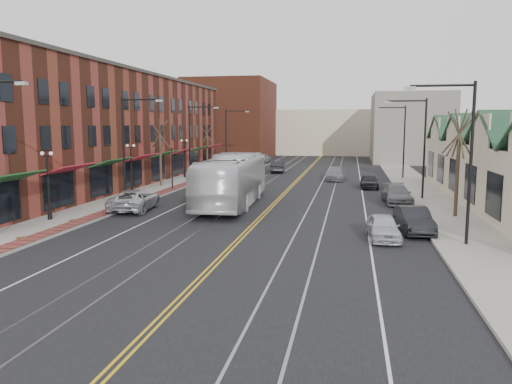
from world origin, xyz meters
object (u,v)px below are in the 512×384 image
at_px(parked_car_c, 397,195).
at_px(parked_car_d, 369,181).
at_px(transit_bus, 232,180).
at_px(parked_car_a, 383,227).
at_px(parked_suv, 135,200).
at_px(parked_car_b, 414,220).

xyz_separation_m(parked_car_c, parked_car_d, (-1.80, 9.19, -0.02)).
xyz_separation_m(transit_bus, parked_car_a, (10.50, -9.44, -1.25)).
bearing_deg(parked_suv, transit_bus, -157.51).
height_order(parked_car_a, parked_car_c, parked_car_c).
distance_m(transit_bus, parked_suv, 7.26).
height_order(transit_bus, parked_suv, transit_bus).
bearing_deg(parked_car_a, parked_car_b, 44.48).
bearing_deg(transit_bus, parked_car_b, 146.39).
xyz_separation_m(transit_bus, parked_car_b, (12.30, -7.40, -1.19)).
bearing_deg(parked_car_c, parked_car_a, -101.63).
relative_size(parked_car_a, parked_car_b, 0.89).
height_order(transit_bus, parked_car_d, transit_bus).
height_order(transit_bus, parked_car_b, transit_bus).
relative_size(transit_bus, parked_car_d, 3.40).
relative_size(parked_suv, parked_car_a, 1.39).
height_order(parked_suv, parked_car_b, parked_suv).
relative_size(transit_bus, parked_suv, 2.51).
xyz_separation_m(transit_bus, parked_car_c, (12.30, 3.34, -1.22)).
bearing_deg(parked_car_a, parked_suv, 156.21).
bearing_deg(parked_car_c, transit_bus, -168.42).
distance_m(parked_car_b, parked_car_c, 10.74).
bearing_deg(parked_car_c, parked_car_b, -93.61).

